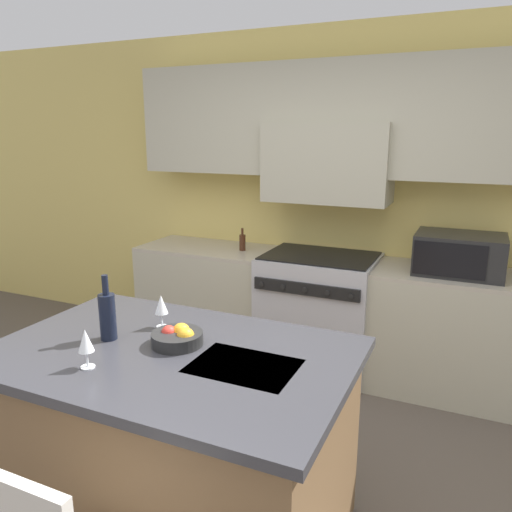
{
  "coord_description": "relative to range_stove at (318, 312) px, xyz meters",
  "views": [
    {
      "loc": [
        1.1,
        -1.73,
        1.89
      ],
      "look_at": [
        -0.05,
        0.82,
        1.19
      ],
      "focal_mm": 35.0,
      "sensor_mm": 36.0,
      "label": 1
    }
  ],
  "objects": [
    {
      "name": "wine_bottle",
      "position": [
        -0.43,
        -1.95,
        0.58
      ],
      "size": [
        0.08,
        0.08,
        0.31
      ],
      "color": "black",
      "rests_on": "kitchen_island"
    },
    {
      "name": "range_stove",
      "position": [
        0.0,
        0.0,
        0.0
      ],
      "size": [
        0.88,
        0.7,
        0.95
      ],
      "color": "#B7B7BC",
      "rests_on": "ground_plane"
    },
    {
      "name": "kitchen_island",
      "position": [
        -0.09,
        -1.94,
        -0.0
      ],
      "size": [
        1.61,
        1.05,
        0.94
      ],
      "color": "brown",
      "rests_on": "ground_plane"
    },
    {
      "name": "wine_glass_far",
      "position": [
        -0.28,
        -1.73,
        0.58
      ],
      "size": [
        0.07,
        0.07,
        0.17
      ],
      "color": "white",
      "rests_on": "kitchen_island"
    },
    {
      "name": "wine_glass_near",
      "position": [
        -0.31,
        -2.22,
        0.58
      ],
      "size": [
        0.07,
        0.07,
        0.17
      ],
      "color": "white",
      "rests_on": "kitchen_island"
    },
    {
      "name": "microwave",
      "position": [
        1.01,
        0.02,
        0.58
      ],
      "size": [
        0.59,
        0.43,
        0.28
      ],
      "color": "black",
      "rests_on": "back_counter"
    },
    {
      "name": "fruit_bowl",
      "position": [
        -0.1,
        -1.87,
        0.5
      ],
      "size": [
        0.24,
        0.24,
        0.09
      ],
      "color": "black",
      "rests_on": "kitchen_island"
    },
    {
      "name": "oil_bottle_on_counter",
      "position": [
        -0.69,
        0.02,
        0.51
      ],
      "size": [
        0.05,
        0.05,
        0.19
      ],
      "color": "#422314",
      "rests_on": "back_counter"
    },
    {
      "name": "back_counter",
      "position": [
        0.0,
        0.02,
        -0.02
      ],
      "size": [
        3.19,
        0.62,
        0.91
      ],
      "color": "#B2AD93",
      "rests_on": "ground_plane"
    },
    {
      "name": "back_cabinetry",
      "position": [
        -0.0,
        0.28,
        1.11
      ],
      "size": [
        10.0,
        0.46,
        2.7
      ],
      "color": "#DBC166",
      "rests_on": "ground_plane"
    }
  ]
}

